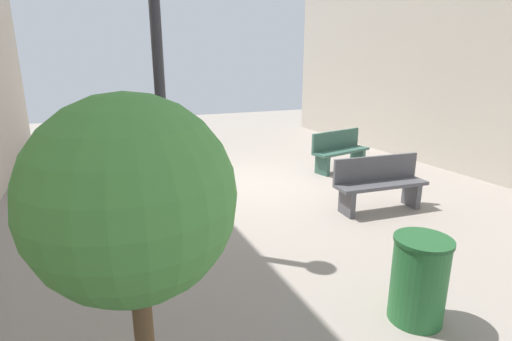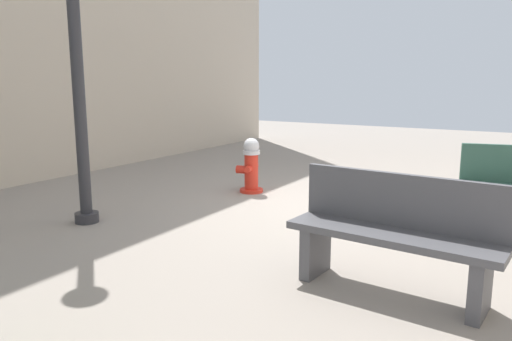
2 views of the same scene
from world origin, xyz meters
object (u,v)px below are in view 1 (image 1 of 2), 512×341
fire_hydrant (187,170)px  planter_tree (139,275)px  street_lamp (158,58)px  trash_bin (419,280)px  bench_near (339,150)px  bench_far (379,183)px

fire_hydrant → planter_tree: planter_tree is taller
fire_hydrant → street_lamp: street_lamp is taller
fire_hydrant → trash_bin: size_ratio=0.93×
planter_tree → trash_bin: size_ratio=2.68×
bench_near → planter_tree: 7.80m
fire_hydrant → planter_tree: 5.89m
bench_near → trash_bin: bearing=62.8°
bench_far → planter_tree: planter_tree is taller
fire_hydrant → bench_near: (-3.75, -0.04, 0.08)m
fire_hydrant → street_lamp: size_ratio=0.20×
fire_hydrant → street_lamp: 3.35m
street_lamp → bench_near: bearing=-152.1°
bench_far → street_lamp: size_ratio=0.41×
fire_hydrant → bench_near: 3.75m
street_lamp → trash_bin: street_lamp is taller
bench_near → street_lamp: bearing=27.9°
fire_hydrant → bench_far: bearing=139.3°
bench_far → planter_tree: size_ratio=0.71×
fire_hydrant → planter_tree: size_ratio=0.35×
bench_near → planter_tree: planter_tree is taller
fire_hydrant → bench_near: size_ratio=0.51×
bench_far → planter_tree: (4.42, 3.14, 0.92)m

